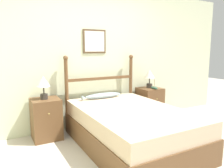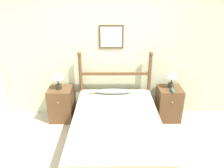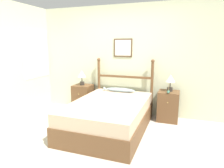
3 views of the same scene
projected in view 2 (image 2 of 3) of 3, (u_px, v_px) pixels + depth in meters
wall_back at (110, 52)px, 4.08m from camera, size 6.40×0.08×2.55m
bed at (116, 133)px, 3.43m from camera, size 1.36×2.05×0.57m
headboard at (115, 82)px, 4.16m from camera, size 1.38×0.08×1.32m
nightstand_left at (61, 104)px, 4.20m from camera, size 0.44×0.45×0.65m
nightstand_right at (169, 104)px, 4.22m from camera, size 0.44×0.45×0.65m
table_lamp_left at (58, 76)px, 3.97m from camera, size 0.21×0.21×0.36m
table_lamp_right at (172, 75)px, 4.02m from camera, size 0.21×0.21×0.36m
model_boat at (172, 90)px, 3.95m from camera, size 0.06×0.20×0.20m
fish_pillow at (112, 91)px, 4.04m from camera, size 0.75×0.13×0.10m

